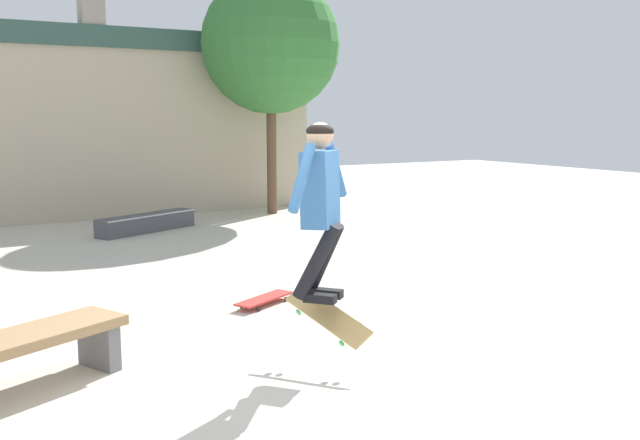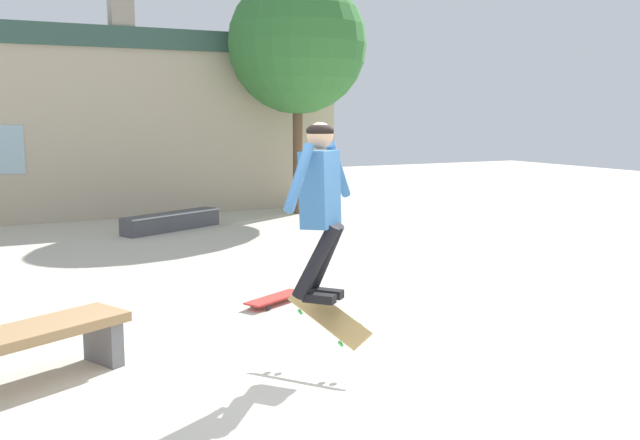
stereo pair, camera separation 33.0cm
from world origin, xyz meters
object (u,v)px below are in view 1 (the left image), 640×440
Objects in this scene: skater at (320,196)px; skateboard_flipping at (328,316)px; skate_ledge at (147,223)px; tree_right at (271,44)px; skateboard_resting at (264,299)px; park_bench at (7,354)px.

skateboard_flipping is at bearing 71.07° from skater.
skate_ledge is at bearing 133.85° from skater.
skater is at bearing -114.07° from tree_right.
skateboard_flipping is 1.00× the size of skateboard_resting.
park_bench is 2.33× the size of skateboard_flipping.
skateboard_resting is (2.74, 1.39, -0.27)m from park_bench.
skateboard_resting is at bearing 154.90° from skateboard_flipping.
skate_ledge is 2.44× the size of skateboard_flipping.
skateboard_resting is at bearing -117.20° from tree_right.
tree_right is at bearing 115.87° from skater.
skateboard_flipping reaches higher than park_bench.
skateboard_flipping is 1.99m from skateboard_resting.
tree_right is at bearing 141.46° from skateboard_flipping.
park_bench reaches higher than skateboard_resting.
skateboard_flipping is (-0.70, -7.40, 0.25)m from skate_ledge.
skater is (-0.79, -7.44, 1.26)m from skate_ledge.
park_bench is at bearing -138.71° from skate_ledge.
tree_right is 8.03m from skateboard_resting.
tree_right is at bearing -5.94° from skate_ledge.
skate_ledge is (3.09, 6.87, -0.18)m from park_bench.
skate_ledge reaches higher than skateboard_resting.
skater is at bearing -83.79° from skateboard_flipping.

